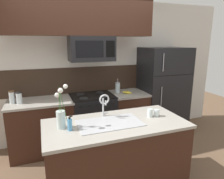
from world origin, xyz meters
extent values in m
plane|color=brown|center=(0.00, 0.00, 0.00)|extent=(10.00, 10.00, 0.00)
cube|color=silver|center=(0.30, 1.28, 1.30)|extent=(5.20, 0.10, 2.60)
cube|color=#332319|center=(0.00, 1.22, 1.15)|extent=(3.41, 0.01, 0.48)
cube|color=#381E14|center=(-0.88, 0.90, 0.44)|extent=(1.00, 0.62, 0.88)
cube|color=#9E998E|center=(-0.88, 0.90, 0.89)|extent=(1.03, 0.65, 0.03)
cube|color=#381E14|center=(0.70, 0.90, 0.44)|extent=(0.64, 0.62, 0.88)
cube|color=#9E998E|center=(0.70, 0.90, 0.89)|extent=(0.67, 0.65, 0.03)
cube|color=black|center=(0.00, 0.90, 0.46)|extent=(0.76, 0.62, 0.91)
cube|color=black|center=(0.00, 0.90, 0.92)|extent=(0.76, 0.62, 0.01)
cylinder|color=black|center=(-0.18, 0.76, 0.93)|extent=(0.15, 0.15, 0.01)
cylinder|color=black|center=(0.18, 0.76, 0.93)|extent=(0.15, 0.15, 0.01)
cylinder|color=black|center=(-0.18, 1.04, 0.93)|extent=(0.15, 0.15, 0.01)
cylinder|color=black|center=(0.18, 1.04, 0.93)|extent=(0.15, 0.15, 0.01)
cylinder|color=black|center=(-0.27, 0.58, 0.85)|extent=(0.03, 0.02, 0.03)
cylinder|color=black|center=(-0.14, 0.58, 0.85)|extent=(0.03, 0.02, 0.03)
cylinder|color=black|center=(0.00, 0.58, 0.85)|extent=(0.03, 0.02, 0.03)
cylinder|color=black|center=(0.14, 0.58, 0.85)|extent=(0.03, 0.02, 0.03)
cylinder|color=black|center=(0.27, 0.58, 0.85)|extent=(0.03, 0.02, 0.03)
cube|color=black|center=(0.00, 0.88, 1.73)|extent=(0.74, 0.40, 0.41)
cube|color=black|center=(-0.07, 0.68, 1.73)|extent=(0.45, 0.00, 0.26)
cube|color=black|center=(0.27, 0.68, 1.73)|extent=(0.15, 0.00, 0.26)
cube|color=#381E14|center=(-0.18, 0.85, 2.24)|extent=(2.41, 0.34, 0.60)
cube|color=black|center=(1.47, 0.92, 0.87)|extent=(0.88, 0.72, 1.74)
cube|color=black|center=(1.47, 0.56, 1.25)|extent=(0.85, 0.00, 0.01)
cylinder|color=#99999E|center=(1.20, 0.54, 1.50)|extent=(0.01, 0.01, 0.31)
cylinder|color=#99999E|center=(1.20, 0.54, 0.73)|extent=(0.01, 0.01, 0.66)
cylinder|color=silver|center=(-1.28, 0.91, 1.00)|extent=(0.08, 0.08, 0.18)
cylinder|color=#4C331E|center=(-1.28, 0.91, 1.10)|extent=(0.08, 0.08, 0.02)
cylinder|color=silver|center=(-1.18, 0.87, 0.99)|extent=(0.09, 0.09, 0.16)
cylinder|color=black|center=(-1.18, 0.87, 1.08)|extent=(0.08, 0.08, 0.02)
ellipsoid|color=yellow|center=(0.65, 0.83, 0.93)|extent=(0.17, 0.11, 0.05)
ellipsoid|color=yellow|center=(0.65, 0.85, 0.93)|extent=(0.18, 0.06, 0.06)
ellipsoid|color=yellow|center=(0.66, 0.83, 0.93)|extent=(0.18, 0.06, 0.07)
ellipsoid|color=yellow|center=(0.67, 0.85, 0.93)|extent=(0.17, 0.11, 0.07)
cylinder|color=brown|center=(0.66, 0.84, 0.96)|extent=(0.02, 0.02, 0.03)
cylinder|color=silver|center=(0.51, 0.96, 1.00)|extent=(0.09, 0.09, 0.18)
cylinder|color=#A3A3AA|center=(0.51, 0.96, 1.10)|extent=(0.08, 0.08, 0.02)
cylinder|color=#A3A3AA|center=(0.51, 0.96, 1.14)|extent=(0.01, 0.01, 0.05)
sphere|color=#A3A3AA|center=(0.51, 0.96, 1.17)|extent=(0.02, 0.02, 0.02)
cube|color=#381E14|center=(-0.03, -0.35, 0.44)|extent=(1.67, 0.78, 0.88)
cube|color=#9E998E|center=(-0.03, -0.35, 0.89)|extent=(1.70, 0.81, 0.03)
cube|color=#ADAFB5|center=(-0.11, -0.35, 0.91)|extent=(0.76, 0.43, 0.01)
cube|color=#ADAFB5|center=(-0.28, -0.35, 0.84)|extent=(0.30, 0.33, 0.15)
cube|color=#ADAFB5|center=(0.07, -0.35, 0.84)|extent=(0.30, 0.33, 0.15)
cylinder|color=#B7BABF|center=(-0.11, -0.10, 0.92)|extent=(0.04, 0.04, 0.02)
cylinder|color=#B7BABF|center=(-0.11, -0.10, 1.04)|extent=(0.02, 0.02, 0.22)
torus|color=#B7BABF|center=(-0.11, -0.15, 1.15)|extent=(0.13, 0.02, 0.13)
cylinder|color=#B7BABF|center=(-0.11, -0.21, 1.12)|extent=(0.02, 0.02, 0.06)
cube|color=#B7BABF|center=(-0.07, -0.10, 0.95)|extent=(0.07, 0.01, 0.01)
cylinder|color=#4C93C6|center=(-0.58, -0.38, 0.98)|extent=(0.05, 0.05, 0.13)
cylinder|color=black|center=(-0.58, -0.38, 1.05)|extent=(0.02, 0.02, 0.02)
cube|color=black|center=(-0.56, -0.38, 1.07)|extent=(0.03, 0.01, 0.01)
cylinder|color=silver|center=(0.45, -0.32, 0.96)|extent=(0.07, 0.07, 0.10)
cylinder|color=silver|center=(0.54, -0.34, 0.96)|extent=(0.07, 0.07, 0.09)
cylinder|color=silver|center=(-0.66, -0.29, 1.01)|extent=(0.10, 0.10, 0.20)
cylinder|color=silver|center=(-0.66, -0.29, 0.95)|extent=(0.09, 0.09, 0.06)
cylinder|color=#386B2D|center=(-0.65, -0.31, 1.16)|extent=(0.02, 0.05, 0.38)
sphere|color=white|center=(-0.65, -0.33, 1.35)|extent=(0.06, 0.06, 0.06)
cylinder|color=#386B2D|center=(-0.67, -0.28, 1.13)|extent=(0.03, 0.02, 0.32)
sphere|color=white|center=(-0.68, -0.28, 1.29)|extent=(0.05, 0.05, 0.05)
cylinder|color=#386B2D|center=(-0.62, -0.28, 1.18)|extent=(0.08, 0.01, 0.41)
sphere|color=white|center=(-0.59, -0.28, 1.38)|extent=(0.05, 0.05, 0.05)
camera|label=1|loc=(-0.83, -2.43, 1.86)|focal=32.00mm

